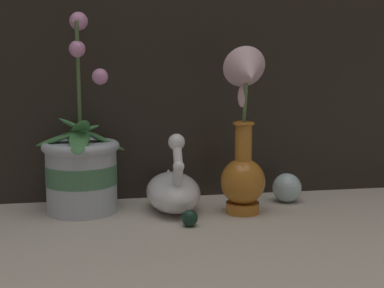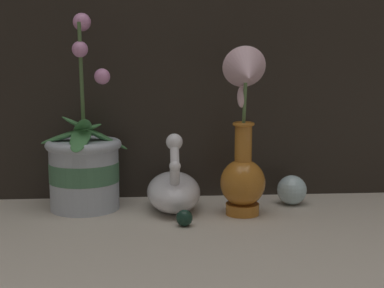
{
  "view_description": "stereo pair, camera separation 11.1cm",
  "coord_description": "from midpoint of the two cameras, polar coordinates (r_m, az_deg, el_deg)",
  "views": [
    {
      "loc": [
        -0.17,
        -0.95,
        0.31
      ],
      "look_at": [
        0.02,
        0.13,
        0.15
      ],
      "focal_mm": 50.0,
      "sensor_mm": 36.0,
      "label": 1
    },
    {
      "loc": [
        -0.06,
        -0.96,
        0.31
      ],
      "look_at": [
        0.02,
        0.13,
        0.15
      ],
      "focal_mm": 50.0,
      "sensor_mm": 36.0,
      "label": 2
    }
  ],
  "objects": [
    {
      "name": "blue_vase",
      "position": [
        1.1,
        8.46,
        -0.46
      ],
      "size": [
        0.09,
        0.12,
        0.35
      ],
      "color": "#B26B23",
      "rests_on": "ground_plane"
    },
    {
      "name": "glass_bauble",
      "position": [
        1.04,
        2.03,
        -7.93
      ],
      "size": [
        0.03,
        0.03,
        0.03
      ],
      "color": "#142D23",
      "rests_on": "ground_plane"
    },
    {
      "name": "orchid_potted_plant",
      "position": [
        1.16,
        -8.75,
        -2.3
      ],
      "size": [
        0.19,
        0.21,
        0.42
      ],
      "color": "#B2BCCC",
      "rests_on": "ground_plane"
    },
    {
      "name": "swan_figurine",
      "position": [
        1.14,
        0.81,
        -4.88
      ],
      "size": [
        0.11,
        0.2,
        0.17
      ],
      "color": "white",
      "rests_on": "ground_plane"
    },
    {
      "name": "glass_sphere",
      "position": [
        1.22,
        13.2,
        -4.83
      ],
      "size": [
        0.07,
        0.07,
        0.07
      ],
      "color": "silver",
      "rests_on": "ground_plane"
    },
    {
      "name": "ground_plane",
      "position": [
        1.01,
        2.48,
        -9.36
      ],
      "size": [
        2.8,
        2.8,
        0.0
      ],
      "primitive_type": "plane",
      "color": "#BCB2A3"
    }
  ]
}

